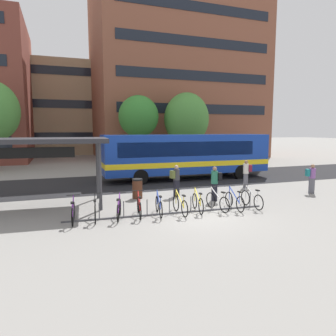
# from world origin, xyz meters

# --- Properties ---
(ground) EXTENTS (200.00, 200.00, 0.00)m
(ground) POSITION_xyz_m (0.00, 0.00, 0.00)
(ground) COLOR gray
(bus_lane_asphalt) EXTENTS (80.00, 7.20, 0.01)m
(bus_lane_asphalt) POSITION_xyz_m (0.00, 9.15, 0.00)
(bus_lane_asphalt) COLOR #232326
(bus_lane_asphalt) RESTS_ON ground
(city_bus) EXTENTS (12.07, 2.78, 3.20)m
(city_bus) POSITION_xyz_m (3.35, 9.14, 1.78)
(city_bus) COLOR #14389E
(city_bus) RESTS_ON ground
(bike_rack) EXTENTS (8.74, 0.49, 0.70)m
(bike_rack) POSITION_xyz_m (-1.08, 0.78, 0.09)
(bike_rack) COLOR #47474C
(bike_rack) RESTS_ON ground
(parked_bicycle_purple_0) EXTENTS (0.52, 1.72, 0.99)m
(parked_bicycle_purple_0) POSITION_xyz_m (-4.98, 0.89, 0.38)
(parked_bicycle_purple_0) COLOR black
(parked_bicycle_purple_0) RESTS_ON ground
(parked_bicycle_black_1) EXTENTS (0.52, 1.72, 0.99)m
(parked_bicycle_black_1) POSITION_xyz_m (-4.15, 0.96, 0.38)
(parked_bicycle_black_1) COLOR black
(parked_bicycle_black_1) RESTS_ON ground
(parked_bicycle_purple_2) EXTENTS (0.63, 1.68, 0.99)m
(parked_bicycle_purple_2) POSITION_xyz_m (-3.22, 0.82, 0.38)
(parked_bicycle_purple_2) COLOR black
(parked_bicycle_purple_2) RESTS_ON ground
(parked_bicycle_red_3) EXTENTS (0.52, 1.71, 0.99)m
(parked_bicycle_red_3) POSITION_xyz_m (-2.37, 0.90, 0.38)
(parked_bicycle_red_3) COLOR black
(parked_bicycle_red_3) RESTS_ON ground
(parked_bicycle_blue_4) EXTENTS (0.52, 1.71, 0.99)m
(parked_bicycle_blue_4) POSITION_xyz_m (-1.55, 0.79, 0.38)
(parked_bicycle_blue_4) COLOR black
(parked_bicycle_blue_4) RESTS_ON ground
(parked_bicycle_yellow_5) EXTENTS (0.52, 1.72, 0.99)m
(parked_bicycle_yellow_5) POSITION_xyz_m (-0.65, 0.64, 0.38)
(parked_bicycle_yellow_5) COLOR black
(parked_bicycle_yellow_5) RESTS_ON ground
(parked_bicycle_yellow_6) EXTENTS (0.52, 1.71, 0.99)m
(parked_bicycle_yellow_6) POSITION_xyz_m (0.23, 0.76, 0.38)
(parked_bicycle_yellow_6) COLOR black
(parked_bicycle_yellow_6) RESTS_ON ground
(parked_bicycle_white_7) EXTENTS (0.52, 1.71, 0.99)m
(parked_bicycle_white_7) POSITION_xyz_m (1.15, 0.66, 0.38)
(parked_bicycle_white_7) COLOR black
(parked_bicycle_white_7) RESTS_ON ground
(parked_bicycle_blue_8) EXTENTS (0.52, 1.72, 0.99)m
(parked_bicycle_blue_8) POSITION_xyz_m (1.93, 0.52, 0.38)
(parked_bicycle_blue_8) COLOR black
(parked_bicycle_blue_8) RESTS_ON ground
(parked_bicycle_white_9) EXTENTS (0.52, 1.72, 0.99)m
(parked_bicycle_white_9) POSITION_xyz_m (2.86, 0.55, 0.38)
(parked_bicycle_white_9) COLOR black
(parked_bicycle_white_9) RESTS_ON ground
(transit_shelter) EXTENTS (6.73, 3.70, 3.18)m
(transit_shelter) POSITION_xyz_m (-6.50, 3.81, 2.98)
(transit_shelter) COLOR #38383D
(transit_shelter) RESTS_ON ground
(commuter_teal_pack_0) EXTENTS (0.60, 0.48, 1.64)m
(commuter_teal_pack_0) POSITION_xyz_m (7.88, 2.15, 0.95)
(commuter_teal_pack_0) COLOR #565660
(commuter_teal_pack_0) RESTS_ON ground
(commuter_maroon_pack_1) EXTENTS (0.60, 0.51, 1.70)m
(commuter_maroon_pack_1) POSITION_xyz_m (5.41, 4.81, 0.98)
(commuter_maroon_pack_1) COLOR #565660
(commuter_maroon_pack_1) RESTS_ON ground
(commuter_olive_pack_2) EXTENTS (0.58, 0.43, 1.69)m
(commuter_olive_pack_2) POSITION_xyz_m (0.42, 3.92, 0.98)
(commuter_olive_pack_2) COLOR black
(commuter_olive_pack_2) RESTS_ON ground
(commuter_black_pack_3) EXTENTS (0.58, 0.44, 1.73)m
(commuter_black_pack_3) POSITION_xyz_m (1.92, 2.33, 1.00)
(commuter_black_pack_3) COLOR black
(commuter_black_pack_3) RESTS_ON ground
(trash_bin) EXTENTS (0.55, 0.55, 1.03)m
(trash_bin) POSITION_xyz_m (-1.63, 4.16, 0.52)
(trash_bin) COLOR #4C2819
(trash_bin) RESTS_ON ground
(street_tree_1) EXTENTS (4.58, 4.58, 7.29)m
(street_tree_1) POSITION_xyz_m (7.09, 18.24, 4.63)
(street_tree_1) COLOR brown
(street_tree_1) RESTS_ON ground
(street_tree_2) EXTENTS (3.96, 3.96, 6.90)m
(street_tree_2) POSITION_xyz_m (2.19, 18.81, 4.83)
(street_tree_2) COLOR brown
(street_tree_2) RESTS_ON ground
(building_right_wing) EXTENTS (20.96, 13.84, 25.77)m
(building_right_wing) POSITION_xyz_m (9.70, 28.24, 12.89)
(building_right_wing) COLOR brown
(building_right_wing) RESTS_ON ground
(building_centre_block) EXTENTS (14.98, 12.80, 13.04)m
(building_centre_block) POSITION_xyz_m (-3.36, 39.55, 6.52)
(building_centre_block) COLOR tan
(building_centre_block) RESTS_ON ground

